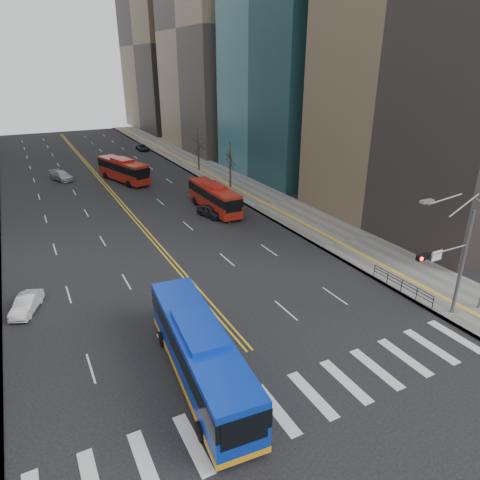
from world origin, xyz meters
The scene contains 15 objects.
ground centered at (0.00, 0.00, 0.00)m, with size 220.00×220.00×0.00m, color black.
sidewalk_right centered at (17.50, 45.00, 0.07)m, with size 7.00×130.00×0.15m, color #65645E.
crosswalk centered at (0.00, 0.00, 0.01)m, with size 26.70×4.00×0.01m.
centerline centered at (0.00, 55.00, 0.01)m, with size 0.55×100.00×0.01m.
office_towers centered at (0.12, 68.51, 23.92)m, with size 83.00×134.00×58.00m.
signal_mast centered at (13.77, 2.00, 4.86)m, with size 5.37×0.37×9.39m.
pedestrian_railing centered at (14.30, 6.00, 0.82)m, with size 0.06×6.06×1.02m.
street_trees centered at (-7.18, 34.55, 4.87)m, with size 35.20×47.20×7.60m.
blue_bus centered at (-3.78, 4.00, 1.93)m, with size 3.77×12.87×3.68m.
red_bus_near centered at (9.61, 31.60, 1.87)m, with size 2.77×10.56×3.36m.
red_bus_far centered at (3.07, 50.89, 1.97)m, with size 5.54×11.43×3.54m.
car_white centered at (-12.30, 16.73, 0.62)m, with size 1.30×3.73×1.23m, color silver.
car_dark_mid centered at (8.25, 29.65, 0.68)m, with size 1.60×3.99×1.36m, color black.
car_silver centered at (-5.36, 55.89, 0.71)m, with size 1.99×4.91×1.42m, color #A3A2A8.
car_dark_far centered at (12.50, 74.15, 0.60)m, with size 1.99×4.31×1.20m, color black.
Camera 1 is at (-10.95, -14.58, 17.03)m, focal length 32.00 mm.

